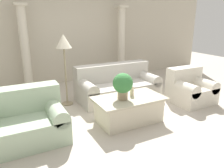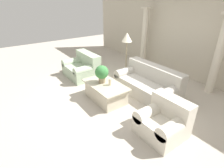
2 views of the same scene
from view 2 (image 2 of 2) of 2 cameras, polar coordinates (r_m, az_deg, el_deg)
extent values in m
plane|color=#BCB2A3|center=(5.22, 2.55, -3.34)|extent=(16.00, 16.00, 0.00)
cube|color=beige|center=(6.64, 22.51, 16.05)|extent=(10.00, 0.06, 3.20)
cube|color=#B7B2A8|center=(5.25, 11.04, -1.15)|extent=(1.96, 0.94, 0.40)
cube|color=#B7B2A8|center=(5.29, 13.75, 3.72)|extent=(1.96, 0.33, 0.42)
cylinder|color=#B7B2A8|center=(5.69, 5.23, 4.10)|extent=(0.28, 0.94, 0.28)
cylinder|color=#B7B2A8|center=(4.69, 18.58, -2.51)|extent=(0.28, 0.94, 0.28)
cube|color=#AAC0A1|center=(6.40, -10.03, 4.16)|extent=(1.27, 0.94, 0.40)
cube|color=#AAC0A1|center=(6.38, -7.84, 8.22)|extent=(1.27, 0.33, 0.42)
cylinder|color=#AAC0A1|center=(6.74, -12.08, 7.25)|extent=(0.28, 0.94, 0.28)
cylinder|color=#AAC0A1|center=(5.89, -8.04, 4.75)|extent=(0.28, 0.94, 0.28)
cube|color=beige|center=(4.85, -2.09, -2.83)|extent=(1.15, 0.67, 0.44)
cube|color=#BCB398|center=(4.73, -2.14, -0.28)|extent=(1.31, 0.76, 0.04)
cylinder|color=#937F60|center=(4.80, -3.29, 1.35)|extent=(0.19, 0.19, 0.15)
sphere|color=#387A3D|center=(4.71, -3.36, 3.89)|extent=(0.37, 0.37, 0.37)
cylinder|color=beige|center=(4.64, -0.65, 0.72)|extent=(0.08, 0.08, 0.19)
cylinder|color=gray|center=(6.26, 4.42, 2.14)|extent=(0.25, 0.25, 0.03)
cylinder|color=gray|center=(6.02, 4.64, 7.74)|extent=(0.04, 0.04, 1.26)
cone|color=beige|center=(5.82, 4.92, 15.00)|extent=(0.34, 0.34, 0.29)
cylinder|color=beige|center=(7.30, 10.46, 14.37)|extent=(0.22, 0.22, 2.20)
cube|color=beige|center=(7.16, 11.27, 23.25)|extent=(0.31, 0.31, 0.06)
cylinder|color=beige|center=(5.74, 31.32, 7.60)|extent=(0.22, 0.22, 2.20)
cube|color=beige|center=(3.86, 15.71, -13.23)|extent=(0.89, 0.83, 0.39)
cube|color=beige|center=(3.81, 19.06, -6.91)|extent=(0.89, 0.29, 0.40)
cylinder|color=beige|center=(3.88, 12.65, -8.63)|extent=(0.28, 0.83, 0.28)
cylinder|color=beige|center=(3.60, 19.89, -12.92)|extent=(0.28, 0.83, 0.28)
camera|label=1|loc=(5.71, -46.04, 11.94)|focal=35.00mm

